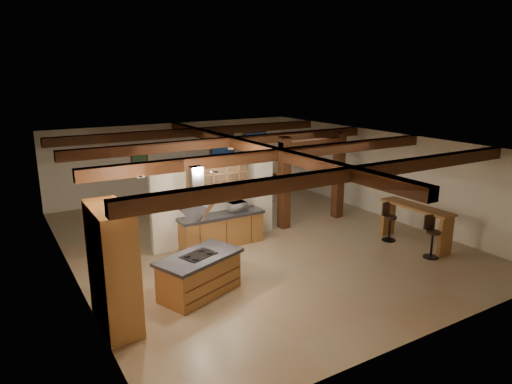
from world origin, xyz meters
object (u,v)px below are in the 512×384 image
Objects in this scene: dining_table at (234,207)px; bar_counter at (416,219)px; kitchen_island at (199,274)px; sofa at (237,186)px.

bar_counter reaches higher than dining_table.
dining_table is at bearing 54.18° from kitchen_island.
sofa is at bearing 101.30° from bar_counter.
bar_counter reaches higher than kitchen_island.
bar_counter is at bearing 100.79° from sofa.
bar_counter reaches higher than sofa.
dining_table is 0.77× the size of bar_counter.
sofa is at bearing 55.89° from kitchen_island.
dining_table is (3.38, 4.68, -0.17)m from kitchen_island.
kitchen_island reaches higher than dining_table.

